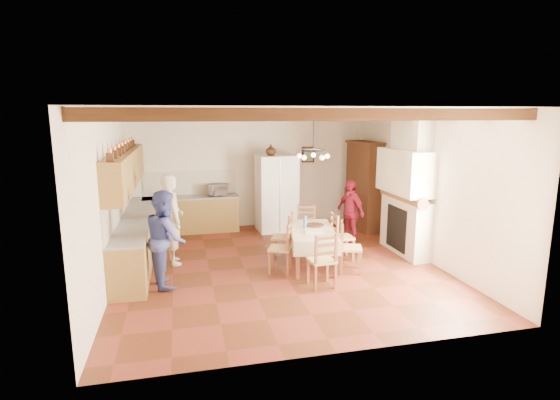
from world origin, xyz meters
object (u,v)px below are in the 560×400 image
(chair_right_far, at_px, (342,236))
(person_man, at_px, (172,219))
(chair_left_far, at_px, (282,236))
(chair_end_near, at_px, (322,259))
(chair_left_near, at_px, (280,247))
(dining_table, at_px, (312,233))
(person_woman_blue, at_px, (165,238))
(chair_right_near, at_px, (351,247))
(hutch, at_px, (365,186))
(refrigerator, at_px, (276,193))
(chair_end_far, at_px, (306,228))
(microwave, at_px, (219,190))
(person_woman_red, at_px, (350,212))

(chair_right_far, relative_size, person_man, 0.54)
(chair_left_far, distance_m, chair_end_near, 1.57)
(chair_left_near, relative_size, person_man, 0.54)
(chair_end_near, height_order, person_man, person_man)
(chair_left_far, bearing_deg, person_man, -73.23)
(dining_table, distance_m, person_woman_blue, 2.77)
(chair_right_near, relative_size, chair_end_near, 1.00)
(hutch, distance_m, person_man, 5.00)
(refrigerator, height_order, person_woman_blue, refrigerator)
(chair_left_near, bearing_deg, chair_left_far, -174.29)
(chair_end_near, bearing_deg, dining_table, -103.00)
(chair_end_far, distance_m, person_woman_blue, 3.27)
(chair_left_far, bearing_deg, refrigerator, -165.91)
(hutch, bearing_deg, chair_end_far, -152.06)
(chair_left_near, bearing_deg, hutch, 154.82)
(refrigerator, bearing_deg, microwave, 164.58)
(microwave, bearing_deg, chair_right_near, -52.16)
(hutch, relative_size, chair_right_near, 2.34)
(refrigerator, bearing_deg, chair_end_far, -83.26)
(chair_left_near, bearing_deg, dining_table, 132.25)
(hutch, height_order, chair_end_near, hutch)
(chair_left_near, distance_m, person_woman_red, 2.51)
(microwave, bearing_deg, person_woman_red, -25.11)
(dining_table, height_order, chair_right_far, chair_right_far)
(chair_left_far, distance_m, chair_right_near, 1.46)
(chair_end_near, bearing_deg, chair_end_far, -104.03)
(chair_right_near, height_order, person_man, person_man)
(chair_end_far, bearing_deg, chair_left_far, -125.28)
(chair_end_near, bearing_deg, person_man, -40.52)
(dining_table, bearing_deg, chair_right_far, 15.26)
(chair_right_far, bearing_deg, hutch, -33.21)
(chair_end_far, relative_size, person_woman_blue, 0.58)
(refrigerator, height_order, microwave, refrigerator)
(chair_end_near, xyz_separation_m, chair_end_far, (0.35, 2.10, 0.00))
(refrigerator, distance_m, person_man, 3.23)
(chair_end_far, xyz_separation_m, microwave, (-1.71, 2.01, 0.56))
(chair_left_far, relative_size, chair_right_near, 1.00)
(chair_left_near, height_order, person_woman_red, person_woman_red)
(hutch, distance_m, chair_right_near, 3.26)
(chair_right_far, relative_size, microwave, 1.91)
(chair_left_far, distance_m, microwave, 2.83)
(refrigerator, bearing_deg, chair_left_far, -102.67)
(chair_left_far, bearing_deg, microwave, -134.35)
(chair_right_near, xyz_separation_m, person_woman_blue, (-3.33, 0.13, 0.35))
(chair_right_near, distance_m, person_man, 3.48)
(chair_right_near, xyz_separation_m, chair_end_near, (-0.75, -0.56, 0.00))
(hutch, relative_size, dining_table, 1.28)
(microwave, bearing_deg, chair_left_near, -68.86)
(chair_right_far, xyz_separation_m, chair_end_far, (-0.51, 0.83, 0.00))
(chair_right_near, relative_size, chair_right_far, 1.00)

